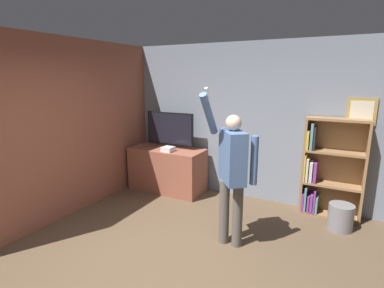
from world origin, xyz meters
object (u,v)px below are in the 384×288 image
(game_console, at_px, (168,149))
(waste_bin, at_px, (341,217))
(television, at_px, (170,130))
(bookshelf, at_px, (326,171))
(person, at_px, (232,168))

(game_console, xyz_separation_m, waste_bin, (2.86, 0.02, -0.67))
(television, xyz_separation_m, waste_bin, (2.99, -0.26, -0.97))
(bookshelf, relative_size, person, 0.76)
(game_console, distance_m, waste_bin, 2.93)
(television, distance_m, game_console, 0.43)
(person, bearing_deg, television, -165.80)
(television, bearing_deg, person, -37.93)
(waste_bin, bearing_deg, game_console, -179.66)
(person, distance_m, waste_bin, 1.86)
(waste_bin, bearing_deg, bookshelf, 123.05)
(person, xyz_separation_m, waste_bin, (1.25, 1.09, -0.85))
(game_console, relative_size, bookshelf, 0.13)
(television, distance_m, bookshelf, 2.76)
(bookshelf, distance_m, person, 1.82)
(person, relative_size, waste_bin, 5.41)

